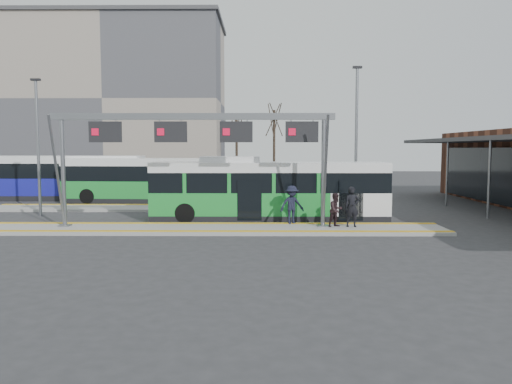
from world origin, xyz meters
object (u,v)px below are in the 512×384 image
(hero_bus, at_px, (269,191))
(passenger_a, at_px, (352,207))
(gantry, at_px, (196,136))
(passenger_b, at_px, (336,210))
(passenger_c, at_px, (292,205))

(hero_bus, xyz_separation_m, passenger_a, (3.78, -3.20, -0.45))
(gantry, distance_m, passenger_a, 7.86)
(hero_bus, bearing_deg, passenger_b, -46.57)
(passenger_a, xyz_separation_m, passenger_b, (-0.73, -0.01, -0.15))
(gantry, height_order, passenger_c, gantry)
(gantry, relative_size, passenger_c, 7.11)
(hero_bus, relative_size, passenger_b, 7.81)
(gantry, distance_m, passenger_c, 5.57)
(gantry, bearing_deg, hero_bus, 42.75)
(passenger_a, relative_size, passenger_b, 1.19)
(passenger_a, height_order, passenger_b, passenger_a)
(passenger_b, bearing_deg, passenger_c, 123.02)
(passenger_b, bearing_deg, passenger_a, -30.84)
(gantry, bearing_deg, passenger_c, 10.61)
(passenger_c, bearing_deg, hero_bus, 98.39)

